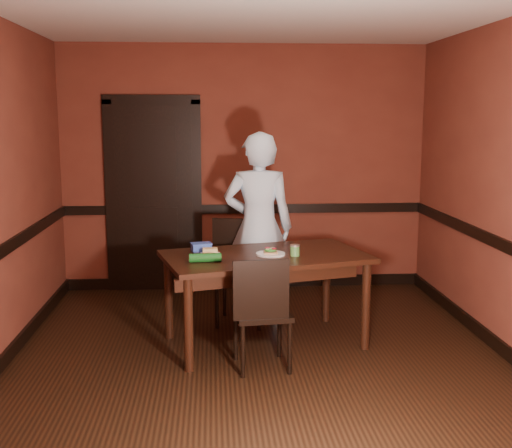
{
  "coord_description": "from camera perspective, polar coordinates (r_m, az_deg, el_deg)",
  "views": [
    {
      "loc": [
        -0.36,
        -4.84,
        1.94
      ],
      "look_at": [
        0.0,
        0.35,
        1.05
      ],
      "focal_mm": 45.0,
      "sensor_mm": 36.0,
      "label": 1
    }
  ],
  "objects": [
    {
      "name": "wall_front",
      "position": [
        2.68,
        3.83,
        -3.02
      ],
      "size": [
        4.0,
        0.02,
        2.7
      ],
      "primitive_type": "cube",
      "color": "maroon",
      "rests_on": "ground"
    },
    {
      "name": "person",
      "position": [
        6.02,
        0.22,
        -0.3
      ],
      "size": [
        0.69,
        0.48,
        1.79
      ],
      "primitive_type": "imported",
      "rotation": [
        0.0,
        0.0,
        3.05
      ],
      "color": "silver",
      "rests_on": "floor"
    },
    {
      "name": "baseboard_left",
      "position": [
        5.45,
        -21.48,
        -11.2
      ],
      "size": [
        0.03,
        4.5,
        0.12
      ],
      "primitive_type": "cube",
      "color": "black",
      "rests_on": "ground"
    },
    {
      "name": "chair_far",
      "position": [
        6.0,
        -1.34,
        -4.37
      ],
      "size": [
        0.53,
        0.53,
        0.96
      ],
      "primitive_type": null,
      "rotation": [
        0.0,
        0.0,
        -0.2
      ],
      "color": "black",
      "rests_on": "floor"
    },
    {
      "name": "cheese_saucer",
      "position": [
        5.4,
        -4.09,
        -2.49
      ],
      "size": [
        0.16,
        0.16,
        0.05
      ],
      "rotation": [
        0.0,
        0.0,
        0.21
      ],
      "color": "white",
      "rests_on": "dining_table"
    },
    {
      "name": "floor",
      "position": [
        5.23,
        0.27,
        -12.07
      ],
      "size": [
        4.0,
        4.5,
        0.01
      ],
      "primitive_type": "cube",
      "color": "black",
      "rests_on": "ground"
    },
    {
      "name": "dado_back",
      "position": [
        7.16,
        -1.04,
        1.35
      ],
      "size": [
        4.0,
        0.03,
        0.1
      ],
      "primitive_type": "cube",
      "color": "black",
      "rests_on": "ground"
    },
    {
      "name": "dining_table",
      "position": [
        5.49,
        0.8,
        -6.7
      ],
      "size": [
        1.85,
        1.33,
        0.78
      ],
      "primitive_type": "cube",
      "rotation": [
        0.0,
        0.0,
        0.26
      ],
      "color": "black",
      "rests_on": "floor"
    },
    {
      "name": "door",
      "position": [
        7.14,
        -9.08,
        2.75
      ],
      "size": [
        1.05,
        0.07,
        2.2
      ],
      "color": "black",
      "rests_on": "ground"
    },
    {
      "name": "baseboard_back",
      "position": [
        7.33,
        -1.02,
        -5.16
      ],
      "size": [
        4.0,
        0.03,
        0.12
      ],
      "primitive_type": "cube",
      "color": "black",
      "rests_on": "ground"
    },
    {
      "name": "food_tub",
      "position": [
        5.52,
        -4.89,
        -2.05
      ],
      "size": [
        0.19,
        0.16,
        0.07
      ],
      "rotation": [
        0.0,
        0.0,
        0.24
      ],
      "color": "blue",
      "rests_on": "dining_table"
    },
    {
      "name": "ceiling",
      "position": [
        4.92,
        0.3,
        18.59
      ],
      "size": [
        4.0,
        4.5,
        0.01
      ],
      "primitive_type": "cube",
      "color": "beige",
      "rests_on": "ground"
    },
    {
      "name": "baseboard_right",
      "position": [
        5.7,
        20.93,
        -10.22
      ],
      "size": [
        0.03,
        4.5,
        0.12
      ],
      "primitive_type": "cube",
      "color": "black",
      "rests_on": "ground"
    },
    {
      "name": "dado_right",
      "position": [
        5.48,
        21.46,
        -1.92
      ],
      "size": [
        0.03,
        4.5,
        0.1
      ],
      "primitive_type": "cube",
      "color": "black",
      "rests_on": "ground"
    },
    {
      "name": "sandwich_plate",
      "position": [
        5.36,
        1.3,
        -2.59
      ],
      "size": [
        0.24,
        0.24,
        0.06
      ],
      "rotation": [
        0.0,
        0.0,
        0.1
      ],
      "color": "white",
      "rests_on": "dining_table"
    },
    {
      "name": "wrapped_veg",
      "position": [
        5.12,
        -4.54,
        -3.01
      ],
      "size": [
        0.26,
        0.09,
        0.07
      ],
      "primitive_type": "cylinder",
      "rotation": [
        0.0,
        1.57,
        0.06
      ],
      "color": "#134E18",
      "rests_on": "dining_table"
    },
    {
      "name": "sauce_jar",
      "position": [
        5.33,
        3.48,
        -2.34
      ],
      "size": [
        0.08,
        0.08,
        0.1
      ],
      "rotation": [
        0.0,
        0.0,
        0.15
      ],
      "color": "#477F3B",
      "rests_on": "dining_table"
    },
    {
      "name": "wall_back",
      "position": [
        7.13,
        -1.06,
        4.95
      ],
      "size": [
        4.0,
        0.02,
        2.7
      ],
      "primitive_type": "cube",
      "color": "maroon",
      "rests_on": "ground"
    },
    {
      "name": "chair_near",
      "position": [
        4.97,
        0.53,
        -7.76
      ],
      "size": [
        0.46,
        0.46,
        0.9
      ],
      "primitive_type": null,
      "rotation": [
        0.0,
        0.0,
        3.25
      ],
      "color": "black",
      "rests_on": "floor"
    }
  ]
}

